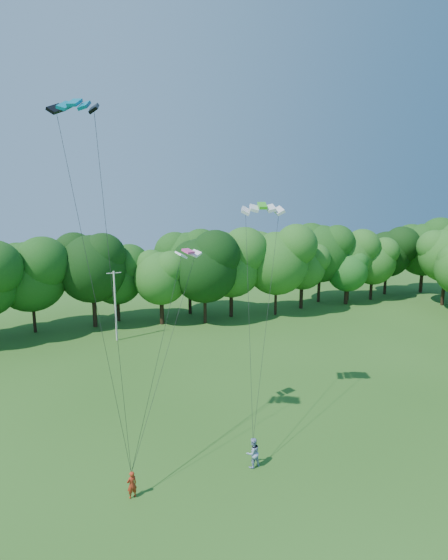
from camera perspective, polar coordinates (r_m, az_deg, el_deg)
name	(u,v)px	position (r m, az deg, el deg)	size (l,w,h in m)	color
ground	(282,510)	(26.00, 7.53, -27.66)	(160.00, 160.00, 0.00)	#295517
utility_pole	(115,305)	(50.17, -14.01, -3.22)	(1.59, 0.20, 7.95)	silver
kite_flyer_left	(132,485)	(26.62, -11.95, -24.68)	(0.57, 0.37, 1.56)	#B42F17
kite_flyer_right	(253,453)	(28.36, 3.79, -21.59)	(0.91, 0.71, 1.87)	#9FB0DC
kite_teal	(75,103)	(24.59, -18.93, 21.07)	(2.63, 1.94, 0.58)	#047290
kite_green	(262,206)	(30.42, 5.03, 9.64)	(3.14, 2.15, 0.49)	green
kite_pink	(188,251)	(28.58, -4.70, 3.78)	(1.84, 1.30, 0.28)	#EA4194
tree_back_center	(205,259)	(54.54, -2.55, 2.70)	(9.08, 9.08, 13.21)	black
tree_back_east	(348,265)	(67.23, 15.86, 1.91)	(6.56, 6.56, 9.53)	#372616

